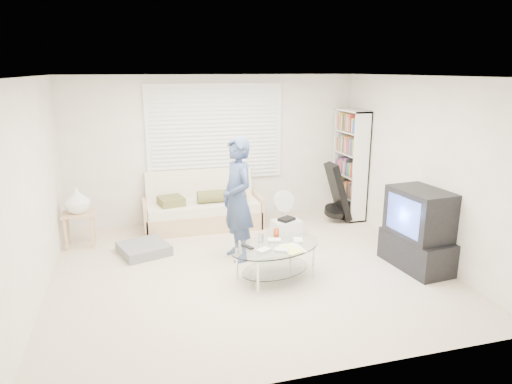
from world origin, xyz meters
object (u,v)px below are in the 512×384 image
object	(u,v)px
futon_sofa	(202,209)
bookshelf	(350,164)
coffee_table	(276,252)
tv_unit	(418,230)

from	to	relation	value
futon_sofa	bookshelf	size ratio (longest dim) A/B	1.02
bookshelf	coffee_table	bearing A→B (deg)	-134.17
tv_unit	coffee_table	xyz separation A→B (m)	(-1.93, 0.15, -0.15)
tv_unit	coffee_table	bearing A→B (deg)	175.60
tv_unit	coffee_table	distance (m)	1.94
futon_sofa	tv_unit	world-z (taller)	tv_unit
bookshelf	coffee_table	size ratio (longest dim) A/B	1.36
futon_sofa	coffee_table	world-z (taller)	futon_sofa
futon_sofa	coffee_table	xyz separation A→B (m)	(0.58, -2.22, 0.06)
coffee_table	futon_sofa	bearing A→B (deg)	104.63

